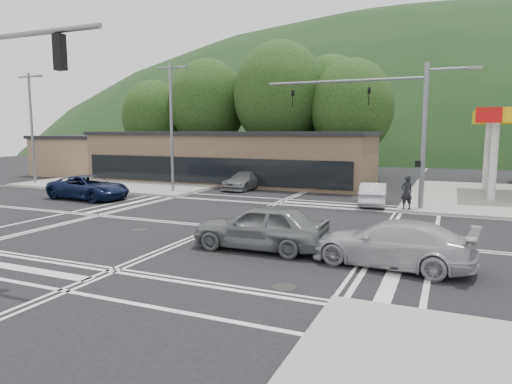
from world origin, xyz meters
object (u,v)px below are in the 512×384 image
at_px(car_queue_b, 354,175).
at_px(pedestrian, 407,192).
at_px(car_grey_center, 261,226).
at_px(car_northbound, 246,180).
at_px(car_silver_east, 391,243).
at_px(car_queue_a, 373,194).
at_px(car_blue_west, 89,187).

relative_size(car_queue_b, pedestrian, 2.47).
xyz_separation_m(car_grey_center, car_queue_b, (-1.00, 22.33, -0.08)).
bearing_deg(car_grey_center, car_northbound, -154.82).
relative_size(car_silver_east, pedestrian, 2.82).
bearing_deg(car_northbound, car_silver_east, -45.56).
height_order(car_grey_center, pedestrian, pedestrian).
bearing_deg(car_queue_a, car_silver_east, 95.21).
bearing_deg(pedestrian, car_queue_a, -69.91).
relative_size(car_queue_a, car_queue_b, 0.91).
xyz_separation_m(car_grey_center, pedestrian, (4.22, 10.39, 0.21)).
bearing_deg(car_grey_center, car_queue_a, 168.18).
distance_m(car_silver_east, car_queue_b, 23.33).
bearing_deg(car_northbound, pedestrian, -17.53).
bearing_deg(car_grey_center, car_silver_east, 85.31).
height_order(car_grey_center, car_northbound, car_grey_center).
distance_m(car_queue_a, car_queue_b, 10.93).
relative_size(car_grey_center, pedestrian, 2.74).
distance_m(car_blue_west, car_queue_b, 20.67).
bearing_deg(car_blue_west, car_grey_center, -111.98).
bearing_deg(car_silver_east, car_northbound, -134.95).
bearing_deg(car_blue_west, pedestrian, -76.96).
relative_size(car_blue_west, pedestrian, 2.99).
bearing_deg(car_grey_center, car_queue_b, -178.67).
bearing_deg(pedestrian, car_grey_center, 34.85).
relative_size(car_blue_west, car_queue_a, 1.33).
height_order(car_silver_east, car_northbound, car_silver_east).
xyz_separation_m(car_blue_west, car_northbound, (7.21, 8.59, -0.07)).
relative_size(car_grey_center, car_silver_east, 0.97).
distance_m(car_queue_a, car_northbound, 10.74).
bearing_deg(car_silver_east, car_queue_a, -161.40).
distance_m(car_blue_west, car_queue_a, 17.88).
relative_size(car_silver_east, car_queue_b, 1.14).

